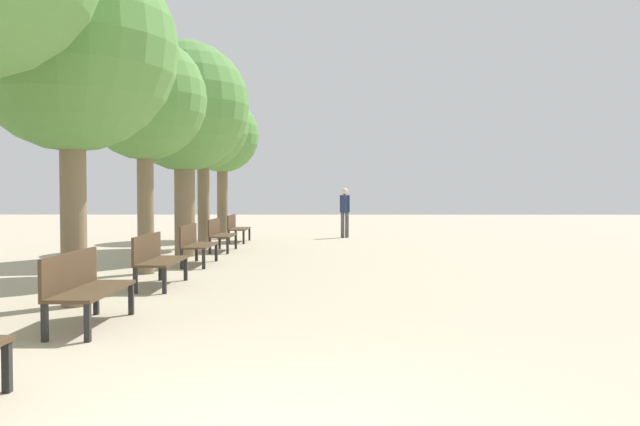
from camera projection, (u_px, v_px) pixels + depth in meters
bench_row_1 at (83, 284)px, 7.10m from camera, size 0.53×1.53×0.85m
bench_row_2 at (156, 257)px, 10.15m from camera, size 0.53×1.53×0.85m
bench_row_3 at (195, 242)px, 13.20m from camera, size 0.53×1.53×0.85m
bench_row_4 at (220, 233)px, 16.25m from camera, size 0.53×1.53×0.85m
bench_row_5 at (236, 226)px, 19.31m from camera, size 0.53×1.53×0.85m
tree_row_1 at (71, 48)px, 8.32m from camera, size 2.82×2.82×4.90m
tree_row_2 at (145, 100)px, 11.70m from camera, size 2.33×2.33×4.48m
tree_row_3 at (184, 108)px, 14.97m from camera, size 3.13×3.13×5.19m
tree_row_4 at (203, 124)px, 17.30m from camera, size 2.58×2.58×4.77m
tree_row_5 at (222, 137)px, 20.49m from camera, size 2.43×2.43×4.64m
pedestrian_near at (345, 209)px, 21.25m from camera, size 0.34×0.30×1.69m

